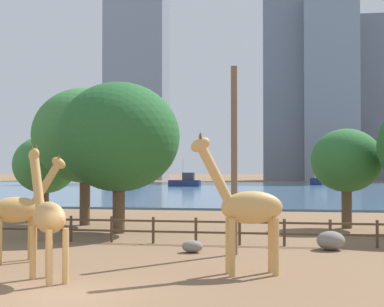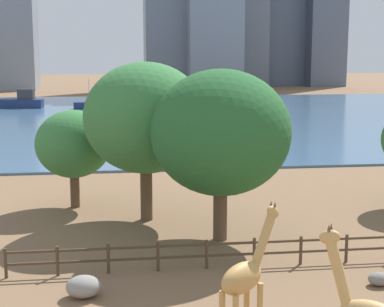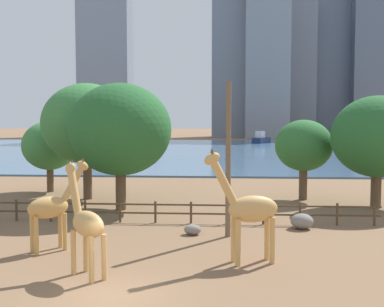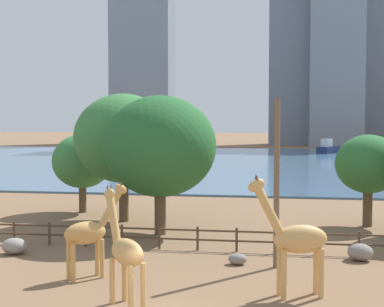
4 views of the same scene
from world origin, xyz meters
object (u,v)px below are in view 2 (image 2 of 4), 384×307
(boulder_small, at_px, (379,279))
(giraffe_young, at_px, (245,276))
(boat_ferry, at_px, (92,104))
(tree_left_small, at_px, (221,133))
(tree_left_large, at_px, (145,118))
(boat_sailboat, at_px, (22,101))
(tree_right_tall, at_px, (73,144))
(boulder_near_fence, at_px, (84,287))
(boat_tug, at_px, (222,96))

(boulder_small, bearing_deg, giraffe_young, -151.13)
(boulder_small, xyz_separation_m, boat_ferry, (-14.43, 80.31, 0.79))
(tree_left_small, relative_size, boat_ferry, 1.49)
(giraffe_young, distance_m, tree_left_large, 15.18)
(boulder_small, height_order, boat_ferry, boat_ferry)
(tree_left_small, distance_m, boat_sailboat, 79.63)
(boulder_small, relative_size, tree_right_tall, 0.15)
(tree_left_small, relative_size, boat_sailboat, 1.13)
(boulder_small, distance_m, boat_sailboat, 87.60)
(boulder_near_fence, height_order, tree_right_tall, tree_right_tall)
(boulder_small, bearing_deg, tree_left_small, 128.26)
(boulder_near_fence, relative_size, boat_sailboat, 0.18)
(giraffe_young, bearing_deg, boat_sailboat, 61.38)
(boulder_small, height_order, tree_left_large, tree_left_large)
(boulder_small, height_order, tree_right_tall, tree_right_tall)
(boulder_near_fence, bearing_deg, boat_tug, 76.41)
(boat_ferry, bearing_deg, giraffe_young, 97.46)
(boulder_small, xyz_separation_m, tree_left_large, (-8.88, 10.96, 5.55))
(boat_sailboat, height_order, boat_tug, boat_sailboat)
(giraffe_young, xyz_separation_m, tree_left_large, (-2.47, 14.50, 3.74))
(tree_left_large, xyz_separation_m, boat_ferry, (-5.55, 69.35, -4.76))
(tree_left_small, bearing_deg, boat_sailboat, 105.43)
(tree_left_small, bearing_deg, tree_left_large, 130.20)
(giraffe_young, xyz_separation_m, boulder_small, (6.41, 3.53, -1.81))
(tree_left_large, height_order, boat_sailboat, tree_left_large)
(boat_ferry, bearing_deg, boulder_small, 102.18)
(boulder_small, relative_size, boat_ferry, 0.16)
(boat_ferry, bearing_deg, tree_right_tall, 93.15)
(giraffe_young, relative_size, boat_tug, 0.61)
(tree_right_tall, xyz_separation_m, boat_tug, (23.98, 80.25, -2.73))
(giraffe_young, height_order, boulder_near_fence, giraffe_young)
(boulder_near_fence, height_order, tree_left_large, tree_left_large)
(giraffe_young, relative_size, boulder_near_fence, 3.17)
(giraffe_young, bearing_deg, boat_tug, 38.37)
(boulder_near_fence, xyz_separation_m, boat_ferry, (-2.52, 79.94, 0.63))
(boat_ferry, bearing_deg, boulder_near_fence, 93.80)
(tree_left_small, height_order, boat_sailboat, tree_left_small)
(giraffe_young, bearing_deg, tree_left_large, 58.03)
(boulder_small, height_order, boat_sailboat, boat_sailboat)
(boulder_near_fence, bearing_deg, boat_ferry, 91.81)
(tree_left_small, distance_m, boat_ferry, 74.18)
(boat_sailboat, distance_m, boat_tug, 39.03)
(giraffe_young, relative_size, tree_left_large, 0.49)
(boulder_near_fence, height_order, boat_sailboat, boat_sailboat)
(tree_right_tall, bearing_deg, tree_left_small, -44.34)
(giraffe_young, xyz_separation_m, tree_left_small, (1.03, 10.35, 3.40))
(tree_left_small, relative_size, boat_tug, 1.22)
(boulder_near_fence, distance_m, tree_left_large, 12.27)
(boulder_near_fence, distance_m, boulder_small, 11.91)
(tree_left_small, bearing_deg, tree_right_tall, 135.66)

